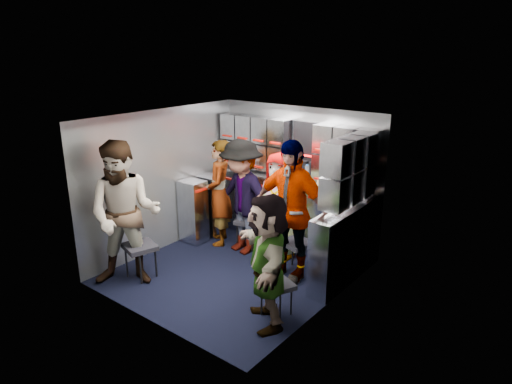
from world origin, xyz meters
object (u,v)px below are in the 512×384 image
Objects in this scene: attendant_arc_c at (280,205)px; attendant_arc_d at (290,211)px; jump_seat_near_left at (140,248)px; attendant_arc_b at (242,197)px; jump_seat_mid_right at (297,245)px; attendant_arc_e at (267,261)px; jump_seat_mid_left at (249,222)px; jump_seat_center at (286,227)px; jump_seat_near_right at (277,286)px; attendant_standing at (219,193)px; attendant_arc_a at (125,215)px.

attendant_arc_c is 0.83× the size of attendant_arc_d.
attendant_arc_b is (0.53, 1.46, 0.44)m from jump_seat_near_left.
attendant_arc_c is at bearing 150.32° from jump_seat_mid_right.
jump_seat_mid_right is at bearing 151.56° from attendant_arc_e.
jump_seat_mid_right is (1.00, -0.23, -0.01)m from jump_seat_mid_left.
jump_seat_center is at bearing 160.83° from attendant_arc_e.
attendant_arc_c is at bearing 124.08° from jump_seat_near_right.
attendant_arc_b reaches higher than jump_seat_near_right.
attendant_arc_c is (-0.00, -0.18, 0.38)m from jump_seat_center.
jump_seat_near_left is 1.98m from jump_seat_near_right.
attendant_standing reaches higher than jump_seat_near_left.
attendant_standing is at bearing -174.66° from attendant_arc_b.
attendant_arc_d reaches higher than jump_seat_mid_left.
jump_seat_mid_right is at bearing -37.09° from attendant_arc_c.
jump_seat_near_left reaches higher than jump_seat_mid_left.
attendant_arc_d is at bearing -53.08° from jump_seat_center.
attendant_arc_a reaches higher than attendant_arc_d.
jump_seat_mid_right is at bearing -43.54° from jump_seat_center.
attendant_standing is 0.47m from attendant_arc_b.
attendant_standing is (-0.46, -0.15, 0.41)m from jump_seat_mid_left.
jump_seat_mid_left is 2.06m from attendant_arc_e.
attendant_arc_e is (0.41, -1.04, -0.17)m from attendant_arc_d.
attendant_standing reaches higher than jump_seat_mid_left.
attendant_arc_d is 1.13m from attendant_arc_e.
jump_seat_near_right is at bearing -59.26° from jump_seat_center.
attendant_arc_c is (1.06, 1.67, 0.36)m from jump_seat_near_left.
jump_seat_near_left is 1.98m from attendant_arc_e.
attendant_arc_d is at bearing 154.52° from attendant_arc_e.
attendant_arc_a is at bearing -106.20° from jump_seat_mid_left.
jump_seat_mid_right reaches higher than jump_seat_near_right.
attendant_arc_e is at bearing -33.10° from attendant_arc_b.
jump_seat_near_left is 0.26× the size of attendant_arc_d.
jump_seat_near_right is 0.30× the size of attendant_arc_e.
jump_seat_mid_right is 1.12m from jump_seat_near_right.
jump_seat_near_right is 1.85m from attendant_arc_b.
attendant_arc_d is at bearing 40.88° from attendant_standing.
attendant_arc_b is at bearing -90.00° from jump_seat_mid_left.
jump_seat_mid_left is at bearing 154.70° from attendant_arc_d.
attendant_standing is (0.07, 1.49, 0.40)m from jump_seat_near_left.
attendant_arc_b reaches higher than jump_seat_center.
jump_seat_center is 1.07× the size of jump_seat_mid_right.
attendant_arc_b is at bearing 176.95° from jump_seat_mid_right.
jump_seat_near_right is at bearing 20.18° from attendant_standing.
jump_seat_near_left is 1.00× the size of jump_seat_mid_left.
jump_seat_mid_left is 0.31× the size of attendant_arc_c.
jump_seat_center is 2.36m from attendant_arc_a.
attendant_arc_c is at bearing 21.52° from attendant_arc_a.
jump_seat_near_right is 1.63m from attendant_arc_c.
attendant_arc_d is at bearing -4.24° from attendant_arc_b.
jump_seat_near_right is 0.29× the size of attendant_arc_c.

